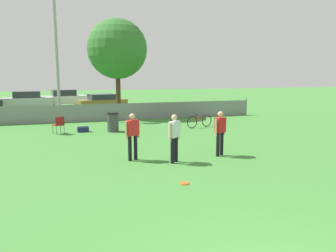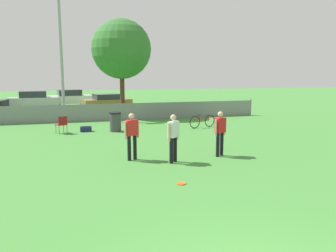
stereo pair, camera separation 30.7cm
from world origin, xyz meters
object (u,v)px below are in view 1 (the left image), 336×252
object	(u,v)px
player_thrower_red	(132,133)
parked_car_tan	(102,101)
light_pole	(56,43)
frisbee_disc	(184,183)
player_defender_red	(220,130)
bicycle_sideline	(200,121)
tree_near_pole	(117,49)
parked_car_white	(64,98)
trash_bin	(113,122)
gear_bag_sideline	(83,129)
folding_chair_sideline	(59,124)
player_receiver_white	(174,135)
parked_car_silver	(27,100)

from	to	relation	value
player_thrower_red	parked_car_tan	xyz separation A→B (m)	(0.82, 17.86, -0.32)
light_pole	frisbee_disc	world-z (taller)	light_pole
frisbee_disc	parked_car_tan	distance (m)	20.77
light_pole	player_defender_red	xyz separation A→B (m)	(5.80, -11.95, -4.00)
player_thrower_red	frisbee_disc	size ratio (longest dim) A/B	6.10
bicycle_sideline	tree_near_pole	bearing A→B (deg)	104.17
tree_near_pole	parked_car_white	bearing A→B (deg)	110.72
trash_bin	gear_bag_sideline	size ratio (longest dim) A/B	1.75
player_thrower_red	trash_bin	world-z (taller)	player_thrower_red
tree_near_pole	bicycle_sideline	world-z (taller)	tree_near_pole
player_defender_red	parked_car_tan	world-z (taller)	player_defender_red
gear_bag_sideline	folding_chair_sideline	bearing A→B (deg)	-167.52
frisbee_disc	player_thrower_red	bearing A→B (deg)	106.61
trash_bin	bicycle_sideline	bearing A→B (deg)	-0.92
player_receiver_white	folding_chair_sideline	xyz separation A→B (m)	(-3.85, 6.87, -0.45)
frisbee_disc	folding_chair_sideline	distance (m)	9.69
tree_near_pole	bicycle_sideline	distance (m)	8.33
player_receiver_white	parked_car_tan	bearing A→B (deg)	52.90
player_receiver_white	gear_bag_sideline	bearing A→B (deg)	71.93
light_pole	player_thrower_red	world-z (taller)	light_pole
tree_near_pole	frisbee_disc	size ratio (longest dim) A/B	24.94
light_pole	parked_car_tan	size ratio (longest dim) A/B	1.91
player_receiver_white	player_thrower_red	bearing A→B (deg)	112.31
trash_bin	tree_near_pole	bearing A→B (deg)	78.34
tree_near_pole	parked_car_silver	distance (m)	11.51
folding_chair_sideline	parked_car_silver	xyz separation A→B (m)	(-2.89, 14.27, 0.20)
trash_bin	parked_car_silver	bearing A→B (deg)	111.22
parked_car_white	trash_bin	bearing A→B (deg)	-91.37
parked_car_silver	player_defender_red	bearing A→B (deg)	-70.09
player_receiver_white	folding_chair_sideline	size ratio (longest dim) A/B	1.87
light_pole	frisbee_disc	distance (m)	15.72
parked_car_silver	parked_car_tan	distance (m)	6.77
tree_near_pole	player_defender_red	size ratio (longest dim) A/B	4.08
tree_near_pole	bicycle_sideline	bearing A→B (deg)	-59.13
folding_chair_sideline	frisbee_disc	bearing A→B (deg)	85.22
parked_car_silver	parked_car_white	xyz separation A→B (m)	(3.11, 1.48, 0.01)
parked_car_silver	light_pole	bearing A→B (deg)	-74.78
player_thrower_red	parked_car_tan	bearing A→B (deg)	67.58
gear_bag_sideline	player_defender_red	bearing A→B (deg)	-55.85
parked_car_tan	tree_near_pole	bearing A→B (deg)	-95.79
player_receiver_white	light_pole	bearing A→B (deg)	68.93
parked_car_silver	frisbee_disc	bearing A→B (deg)	-77.56
bicycle_sideline	parked_car_silver	size ratio (longest dim) A/B	0.39
parked_car_tan	player_defender_red	bearing A→B (deg)	-93.93
bicycle_sideline	trash_bin	bearing A→B (deg)	162.38
player_receiver_white	parked_car_silver	distance (m)	22.20
light_pole	trash_bin	bearing A→B (deg)	-63.85
player_receiver_white	trash_bin	bearing A→B (deg)	61.09
player_defender_red	parked_car_tan	size ratio (longest dim) A/B	0.38
light_pole	player_defender_red	size ratio (longest dim) A/B	5.07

